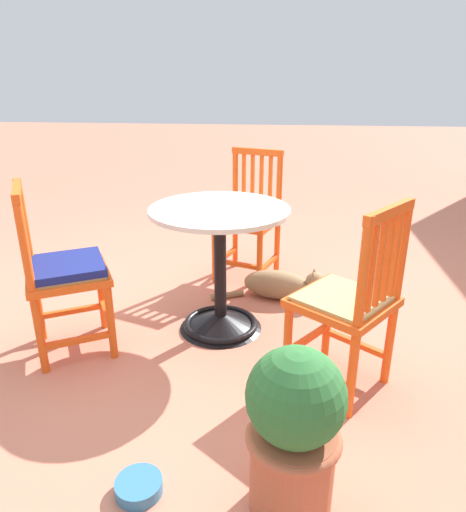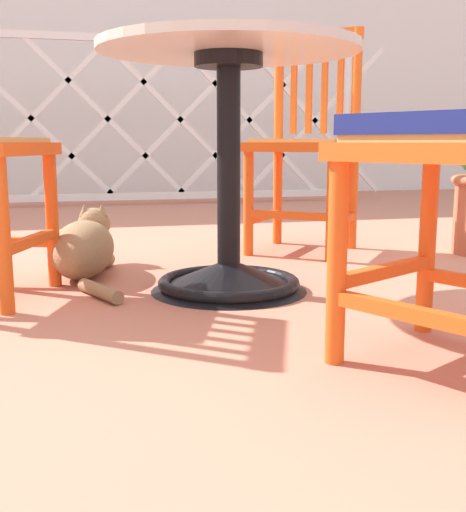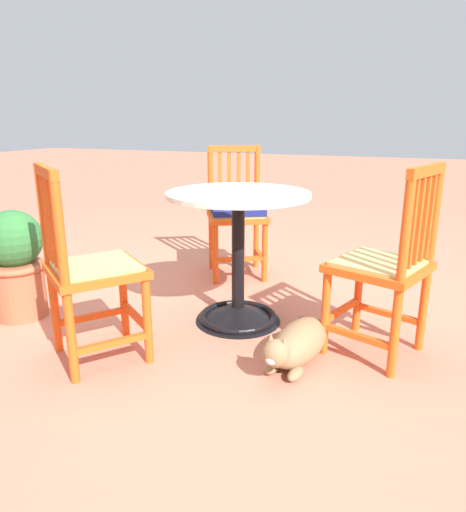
% 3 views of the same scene
% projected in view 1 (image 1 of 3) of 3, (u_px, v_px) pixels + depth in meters
% --- Properties ---
extents(ground_plane, '(24.00, 24.00, 0.00)m').
position_uv_depth(ground_plane, '(194.00, 339.00, 2.62)').
color(ground_plane, '#C6755B').
extents(cafe_table, '(0.76, 0.76, 0.73)m').
position_uv_depth(cafe_table, '(220.00, 284.00, 2.64)').
color(cafe_table, black).
rests_on(cafe_table, ground_plane).
extents(orange_chair_at_corner, '(0.56, 0.56, 0.91)m').
position_uv_depth(orange_chair_at_corner, '(348.00, 304.00, 2.08)').
color(orange_chair_at_corner, '#EA5619').
rests_on(orange_chair_at_corner, ground_plane).
extents(orange_chair_by_planter, '(0.51, 0.51, 0.91)m').
position_uv_depth(orange_chair_by_planter, '(249.00, 220.00, 3.28)').
color(orange_chair_by_planter, '#EA5619').
rests_on(orange_chair_by_planter, ground_plane).
extents(orange_chair_tucked_in, '(0.54, 0.54, 0.91)m').
position_uv_depth(orange_chair_tucked_in, '(63.00, 273.00, 2.37)').
color(orange_chair_tucked_in, '#EA5619').
rests_on(orange_chair_tucked_in, ground_plane).
extents(tabby_cat, '(0.28, 0.74, 0.23)m').
position_uv_depth(tabby_cat, '(282.00, 285.00, 3.07)').
color(tabby_cat, '#8E704C').
rests_on(tabby_cat, ground_plane).
extents(terracotta_planter, '(0.32, 0.32, 0.62)m').
position_uv_depth(terracotta_planter, '(294.00, 430.00, 1.49)').
color(terracotta_planter, '#B25B3D').
rests_on(terracotta_planter, ground_plane).
extents(pet_water_bowl, '(0.17, 0.17, 0.05)m').
position_uv_depth(pet_water_bowl, '(139.00, 486.00, 1.65)').
color(pet_water_bowl, teal).
rests_on(pet_water_bowl, ground_plane).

